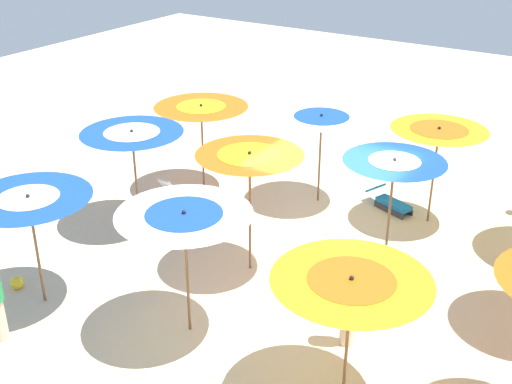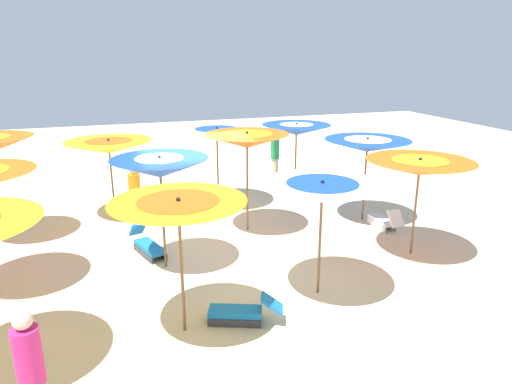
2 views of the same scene
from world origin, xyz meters
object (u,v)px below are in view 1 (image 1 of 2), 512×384
object	(u,v)px
beach_umbrella_6	(394,170)
lounger_0	(383,282)
beach_umbrella_5	(250,162)
beach_umbrella_8	(201,113)
lounger_1	(155,200)
beach_umbrella_9	(321,123)
beach_umbrella_0	(29,206)
lounger_2	(391,202)
beachgoer_0	(349,301)
beach_ball	(17,283)
beach_umbrella_10	(438,136)
beach_umbrella_4	(132,139)
beach_umbrella_1	(184,223)
beach_umbrella_2	(351,289)

from	to	relation	value
beach_umbrella_6	lounger_0	distance (m)	2.11
beach_umbrella_5	beach_umbrella_8	xyz separation A→B (m)	(-3.05, 2.51, -0.31)
beach_umbrella_8	lounger_1	world-z (taller)	beach_umbrella_8
beach_umbrella_5	beach_umbrella_9	xyz separation A→B (m)	(-0.31, 3.44, -0.32)
beach_umbrella_0	lounger_2	distance (m)	8.15
lounger_1	beachgoer_0	size ratio (longest dim) A/B	0.69
lounger_0	lounger_1	world-z (taller)	lounger_1
beach_umbrella_8	lounger_2	xyz separation A→B (m)	(4.40, 1.42, -1.79)
lounger_2	beach_ball	distance (m)	8.36
beach_umbrella_9	beachgoer_0	world-z (taller)	beach_umbrella_9
beach_umbrella_0	beach_umbrella_10	world-z (taller)	beach_umbrella_10
beach_umbrella_4	lounger_0	size ratio (longest dim) A/B	1.65
lounger_2	beach_umbrella_0	bearing A→B (deg)	-98.36
lounger_1	beachgoer_0	bearing A→B (deg)	69.96
lounger_1	beachgoer_0	xyz separation A→B (m)	(5.98, -2.07, 0.64)
beach_umbrella_8	beach_umbrella_10	xyz separation A→B (m)	(5.33, 1.36, 0.08)
beach_umbrella_4	beach_umbrella_8	bearing A→B (deg)	87.16
beach_umbrella_1	beach_umbrella_9	world-z (taller)	beach_umbrella_1
beach_umbrella_8	beachgoer_0	world-z (taller)	beach_umbrella_8
lounger_0	beachgoer_0	xyz separation A→B (m)	(0.10, -1.73, 0.64)
beach_umbrella_0	lounger_1	world-z (taller)	beach_umbrella_0
lounger_2	beach_umbrella_4	bearing A→B (deg)	-119.53
beach_umbrella_1	beach_umbrella_6	bearing A→B (deg)	60.69
beach_umbrella_0	beach_umbrella_8	xyz separation A→B (m)	(-0.48, 5.50, 0.03)
beach_umbrella_1	beachgoer_0	world-z (taller)	beach_umbrella_1
beach_umbrella_5	beach_umbrella_9	size ratio (longest dim) A/B	1.14
beach_umbrella_9	beach_umbrella_10	world-z (taller)	beach_umbrella_10
beach_umbrella_4	beach_ball	distance (m)	3.76
beach_umbrella_1	lounger_1	world-z (taller)	beach_umbrella_1
beach_umbrella_4	beach_umbrella_2	bearing A→B (deg)	-21.41
beach_umbrella_6	beach_ball	bearing A→B (deg)	-141.34
lounger_0	beach_ball	world-z (taller)	lounger_0
lounger_0	beach_umbrella_5	bearing A→B (deg)	86.77
beach_umbrella_1	beach_umbrella_9	size ratio (longest dim) A/B	1.05
beach_umbrella_9	beach_umbrella_10	distance (m)	2.63
lounger_1	beach_ball	xyz separation A→B (m)	(0.04, -4.01, -0.08)
beach_umbrella_0	beach_umbrella_6	size ratio (longest dim) A/B	0.91
beach_umbrella_1	beach_umbrella_5	distance (m)	2.22
beach_umbrella_5	beachgoer_0	size ratio (longest dim) A/B	1.55
beach_umbrella_8	beach_umbrella_9	bearing A→B (deg)	18.74
beach_umbrella_6	lounger_0	world-z (taller)	beach_umbrella_6
lounger_0	beach_umbrella_1	bearing A→B (deg)	123.05
beach_ball	lounger_1	bearing A→B (deg)	90.53
beach_umbrella_8	lounger_1	size ratio (longest dim) A/B	2.01
beach_umbrella_0	beach_umbrella_10	distance (m)	8.40
beach_umbrella_1	lounger_2	size ratio (longest dim) A/B	1.80
beach_umbrella_4	lounger_2	xyz separation A→B (m)	(4.51, 3.69, -1.83)
beach_umbrella_9	beach_ball	world-z (taller)	beach_umbrella_9
beach_umbrella_0	beach_umbrella_6	bearing A→B (deg)	42.57
beach_umbrella_6	beach_umbrella_9	distance (m)	3.25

